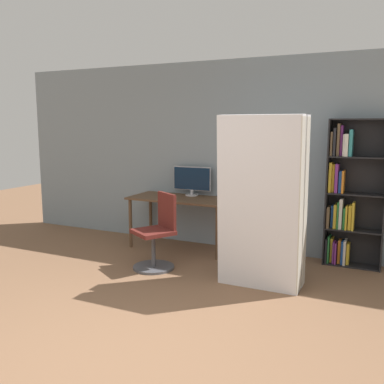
{
  "coord_description": "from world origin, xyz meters",
  "views": [
    {
      "loc": [
        1.79,
        -2.4,
        1.8
      ],
      "look_at": [
        -0.23,
        1.86,
        1.05
      ],
      "focal_mm": 40.0,
      "sensor_mm": 36.0,
      "label": 1
    }
  ],
  "objects": [
    {
      "name": "monitor",
      "position": [
        -0.9,
        3.27,
        0.98
      ],
      "size": [
        0.6,
        0.19,
        0.43
      ],
      "color": "#B7B7BC",
      "rests_on": "desk"
    },
    {
      "name": "bookshelf",
      "position": [
        1.3,
        3.28,
        0.9
      ],
      "size": [
        0.7,
        0.28,
        1.87
      ],
      "color": "black",
      "rests_on": "ground"
    },
    {
      "name": "desk",
      "position": [
        -0.97,
        3.04,
        0.66
      ],
      "size": [
        1.49,
        0.69,
        0.75
      ],
      "color": "brown",
      "rests_on": "ground"
    },
    {
      "name": "wall_back",
      "position": [
        0.0,
        3.42,
        1.35
      ],
      "size": [
        8.0,
        0.06,
        2.7
      ],
      "color": "gray",
      "rests_on": "ground"
    },
    {
      "name": "office_chair",
      "position": [
        -0.84,
        2.12,
        0.39
      ],
      "size": [
        0.6,
        0.6,
        0.95
      ],
      "color": "#4C4C51",
      "rests_on": "ground"
    },
    {
      "name": "ground_plane",
      "position": [
        0.0,
        0.0,
        0.0
      ],
      "size": [
        16.0,
        16.0,
        0.0
      ],
      "primitive_type": "plane",
      "color": "brown"
    },
    {
      "name": "mattress_far",
      "position": [
        0.51,
        2.26,
        0.95
      ],
      "size": [
        0.9,
        0.23,
        1.9
      ],
      "color": "silver",
      "rests_on": "ground"
    },
    {
      "name": "mattress_near",
      "position": [
        0.51,
        2.01,
        0.95
      ],
      "size": [
        0.9,
        0.26,
        1.9
      ],
      "color": "silver",
      "rests_on": "ground"
    }
  ]
}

